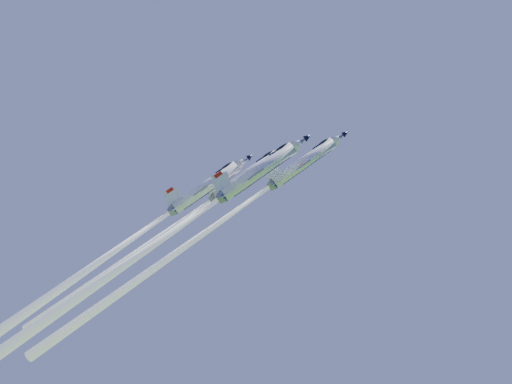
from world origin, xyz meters
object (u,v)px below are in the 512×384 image
at_px(jet_left, 171,229).
at_px(jet_slot, 123,245).
at_px(jet_lead, 202,234).
at_px(jet_right, 160,240).

relative_size(jet_left, jet_slot, 1.00).
bearing_deg(jet_lead, jet_right, -46.70).
distance_m(jet_left, jet_slot, 8.79).
bearing_deg(jet_right, jet_left, 175.15).
distance_m(jet_right, jet_slot, 10.01).
xyz_separation_m(jet_left, jet_right, (4.79, -9.88, -3.18)).
bearing_deg(jet_left, jet_lead, 47.03).
xyz_separation_m(jet_right, jet_slot, (-9.49, 3.16, 0.02)).
distance_m(jet_lead, jet_left, 7.48).
height_order(jet_left, jet_slot, jet_left).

